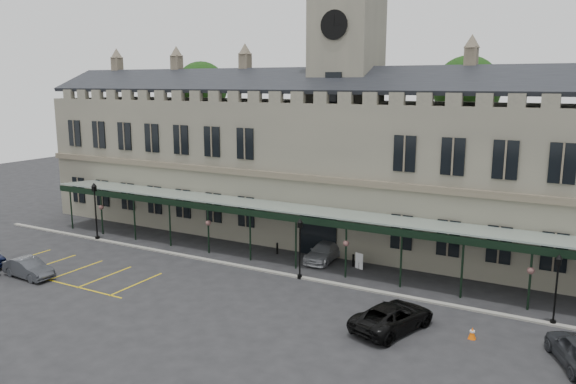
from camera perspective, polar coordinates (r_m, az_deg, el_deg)
The scene contains 18 objects.
ground at distance 36.32m, azimuth -4.67°, elevation -10.95°, with size 140.00×140.00×0.00m, color black.
station_building at distance 48.24m, azimuth 5.71°, elevation 2.52°, with size 60.00×10.36×17.30m.
clock_tower at distance 47.80m, azimuth 5.91°, elevation 10.44°, with size 5.60×5.60×24.80m.
canopy at distance 41.62m, azimuth 0.98°, elevation -4.53°, with size 50.00×4.10×4.30m.
kerb at distance 40.68m, azimuth -0.34°, elevation -8.36°, with size 60.00×0.40×0.12m, color gray.
parking_markings at distance 44.26m, azimuth -21.22°, elevation -7.59°, with size 16.00×6.00×0.01m, color gold, non-canonical shape.
tree_behind_left at distance 66.84m, azimuth -8.79°, elevation 10.27°, with size 6.00×6.00×16.00m.
tree_behind_mid at distance 54.04m, azimuth 17.71°, elevation 9.73°, with size 6.00×6.00×16.00m.
lamp_post_left at distance 51.50m, azimuth -18.99°, elevation -1.37°, with size 0.48×0.48×5.12m.
lamp_post_mid at distance 39.23m, azimuth 1.21°, elevation -5.22°, with size 0.41×0.41×4.37m.
lamp_post_right at distance 35.36m, azimuth 25.63°, elevation -8.36°, with size 0.40×0.40×4.20m.
traffic_cone at distance 32.68m, azimuth 18.21°, elevation -13.46°, with size 0.42×0.42×0.66m.
sign_board at distance 42.17m, azimuth 7.24°, elevation -6.98°, with size 0.68×0.27×1.20m.
bollard_left at distance 45.37m, azimuth -1.10°, elevation -5.75°, with size 0.17×0.17×0.93m, color black.
bollard_right at distance 42.66m, azimuth 6.65°, elevation -6.92°, with size 0.17×0.17×0.94m, color black.
car_left_b at distance 44.03m, azimuth -24.87°, elevation -7.03°, with size 1.46×4.20×1.38m, color #34363B.
car_taxi at distance 43.86m, azimuth 3.70°, elevation -6.08°, with size 1.90×4.66×1.35m, color #9FA1A7.
car_van at distance 32.57m, azimuth 10.60°, elevation -12.34°, with size 2.51×5.45×1.51m, color black.
Camera 1 is at (18.79, -27.95, 13.59)m, focal length 35.00 mm.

